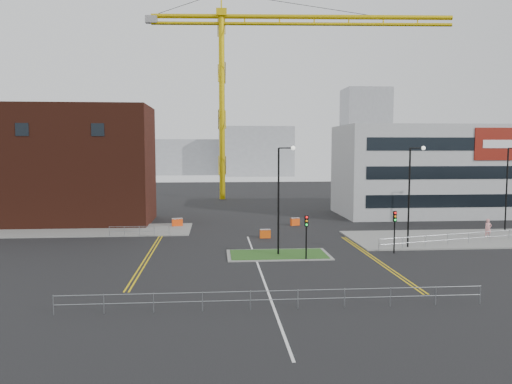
{
  "coord_description": "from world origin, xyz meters",
  "views": [
    {
      "loc": [
        -3.24,
        -33.02,
        8.97
      ],
      "look_at": [
        0.46,
        12.13,
        5.0
      ],
      "focal_mm": 35.0,
      "sensor_mm": 36.0,
      "label": 1
    }
  ],
  "objects_px": {
    "traffic_light_island": "(306,229)",
    "pedestrian": "(488,229)",
    "tower_crane": "(256,58)",
    "streetlamp_island": "(281,191)"
  },
  "relations": [
    {
      "from": "tower_crane",
      "to": "traffic_light_island",
      "type": "distance_m",
      "value": 53.44
    },
    {
      "from": "tower_crane",
      "to": "streetlamp_island",
      "type": "height_order",
      "value": "tower_crane"
    },
    {
      "from": "streetlamp_island",
      "to": "traffic_light_island",
      "type": "relative_size",
      "value": 2.52
    },
    {
      "from": "tower_crane",
      "to": "traffic_light_island",
      "type": "relative_size",
      "value": 14.51
    },
    {
      "from": "pedestrian",
      "to": "streetlamp_island",
      "type": "bearing_deg",
      "value": -167.29
    },
    {
      "from": "tower_crane",
      "to": "streetlamp_island",
      "type": "relative_size",
      "value": 5.77
    },
    {
      "from": "traffic_light_island",
      "to": "pedestrian",
      "type": "height_order",
      "value": "traffic_light_island"
    },
    {
      "from": "streetlamp_island",
      "to": "pedestrian",
      "type": "relative_size",
      "value": 4.7
    },
    {
      "from": "tower_crane",
      "to": "pedestrian",
      "type": "relative_size",
      "value": 27.11
    },
    {
      "from": "tower_crane",
      "to": "traffic_light_island",
      "type": "xyz_separation_m",
      "value": [
        0.01,
        -48.67,
        -22.07
      ]
    }
  ]
}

